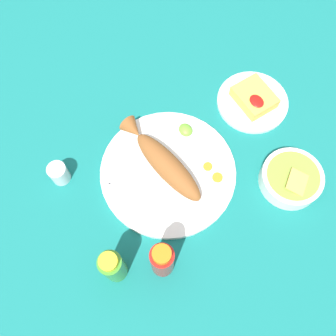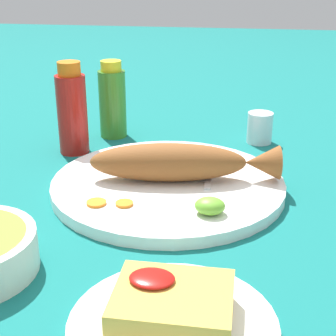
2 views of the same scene
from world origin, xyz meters
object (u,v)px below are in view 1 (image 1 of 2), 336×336
at_px(fork_near, 135,183).
at_px(salt_cup, 59,174).
at_px(hot_sauce_bottle_red, 162,260).
at_px(guacamole_bowl, 291,178).
at_px(main_plate, 168,172).
at_px(fried_fish, 163,161).
at_px(side_plate_fries, 252,102).
at_px(fork_far, 133,167).
at_px(hot_sauce_bottle_green, 113,266).

relative_size(fork_near, salt_cup, 2.84).
bearing_deg(hot_sauce_bottle_red, guacamole_bowl, 90.71).
relative_size(main_plate, fork_near, 2.12).
bearing_deg(fried_fish, main_plate, -0.00).
xyz_separation_m(fried_fish, side_plate_fries, (-0.04, 0.34, -0.04)).
bearing_deg(side_plate_fries, fork_far, -90.67).
distance_m(fork_far, hot_sauce_bottle_red, 0.28).
xyz_separation_m(fork_far, guacamole_bowl, (0.26, 0.34, 0.01)).
relative_size(hot_sauce_bottle_red, guacamole_bowl, 1.06).
relative_size(fried_fish, salt_cup, 4.94).
bearing_deg(hot_sauce_bottle_red, hot_sauce_bottle_green, -115.92).
bearing_deg(fried_fish, fork_near, -96.26).
bearing_deg(side_plate_fries, hot_sauce_bottle_red, -61.50).
relative_size(fork_near, hot_sauce_bottle_red, 1.01).
xyz_separation_m(main_plate, guacamole_bowl, (0.20, 0.26, 0.02)).
bearing_deg(fork_far, hot_sauce_bottle_green, 49.38).
relative_size(fork_near, guacamole_bowl, 1.07).
height_order(main_plate, side_plate_fries, main_plate).
xyz_separation_m(hot_sauce_bottle_red, hot_sauce_bottle_green, (-0.05, -0.10, -0.01)).
bearing_deg(fried_fish, salt_cup, -124.95).
distance_m(fork_far, guacamole_bowl, 0.43).
xyz_separation_m(fork_far, side_plate_fries, (0.00, 0.41, -0.01)).
xyz_separation_m(fork_near, guacamole_bowl, (0.21, 0.36, 0.01)).
distance_m(fork_near, side_plate_fries, 0.43).
distance_m(main_plate, side_plate_fries, 0.34).
relative_size(main_plate, hot_sauce_bottle_red, 2.15).
height_order(hot_sauce_bottle_green, side_plate_fries, hot_sauce_bottle_green).
height_order(fried_fish, guacamole_bowl, fried_fish).
distance_m(hot_sauce_bottle_green, guacamole_bowl, 0.51).
height_order(fried_fish, fork_far, fried_fish).
xyz_separation_m(fried_fish, hot_sauce_bottle_red, (0.22, -0.14, 0.03)).
bearing_deg(hot_sauce_bottle_red, fork_near, 167.00).
height_order(hot_sauce_bottle_red, salt_cup, hot_sauce_bottle_red).
height_order(main_plate, fork_far, fork_far).
relative_size(hot_sauce_bottle_green, side_plate_fries, 0.74).
bearing_deg(hot_sauce_bottle_red, fried_fish, 147.64).
bearing_deg(fork_far, fork_near, 65.45).
relative_size(fried_fish, guacamole_bowl, 1.86).
bearing_deg(salt_cup, main_plate, 60.02).
height_order(fork_near, salt_cup, salt_cup).
distance_m(side_plate_fries, guacamole_bowl, 0.26).
height_order(side_plate_fries, guacamole_bowl, guacamole_bowl).
xyz_separation_m(fried_fish, guacamole_bowl, (0.22, 0.27, -0.02)).
distance_m(hot_sauce_bottle_red, guacamole_bowl, 0.41).
bearing_deg(fork_near, hot_sauce_bottle_red, 101.41).
distance_m(fried_fish, fork_far, 0.09).
relative_size(side_plate_fries, guacamole_bowl, 1.29).
distance_m(main_plate, hot_sauce_bottle_red, 0.26).
bearing_deg(side_plate_fries, fork_near, -84.71).
relative_size(main_plate, fried_fish, 1.22).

